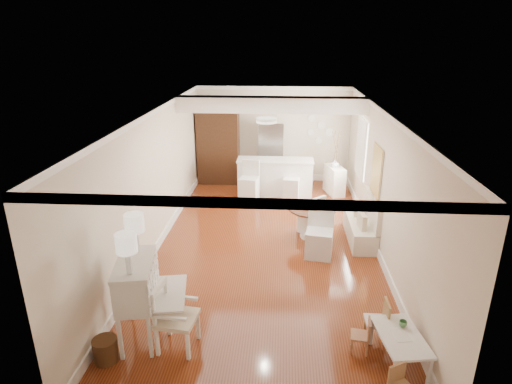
# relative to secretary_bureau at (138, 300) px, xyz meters

# --- Properties ---
(room) EXTENTS (9.00, 9.04, 2.82)m
(room) POSITION_rel_secretary_bureau_xyz_m (1.74, 3.28, 1.36)
(room) COLOR brown
(room) RESTS_ON ground
(secretary_bureau) EXTENTS (1.13, 1.15, 1.25)m
(secretary_bureau) POSITION_rel_secretary_bureau_xyz_m (0.00, 0.00, 0.00)
(secretary_bureau) COLOR silver
(secretary_bureau) RESTS_ON ground
(gustavian_armchair) EXTENTS (0.63, 0.63, 0.98)m
(gustavian_armchair) POSITION_rel_secretary_bureau_xyz_m (0.59, -0.17, -0.13)
(gustavian_armchair) COLOR white
(gustavian_armchair) RESTS_ON ground
(wicker_basket) EXTENTS (0.36, 0.36, 0.33)m
(wicker_basket) POSITION_rel_secretary_bureau_xyz_m (-0.33, -0.50, -0.46)
(wicker_basket) COLOR #4B2D17
(wicker_basket) RESTS_ON ground
(kids_table) EXTENTS (0.68, 0.98, 0.45)m
(kids_table) POSITION_rel_secretary_bureau_xyz_m (3.60, -0.30, -0.40)
(kids_table) COLOR white
(kids_table) RESTS_ON ground
(kids_chair_a) EXTENTS (0.29, 0.29, 0.52)m
(kids_chair_a) POSITION_rel_secretary_bureau_xyz_m (3.12, -0.08, -0.36)
(kids_chair_a) COLOR #9C6747
(kids_chair_a) RESTS_ON ground
(kids_chair_b) EXTENTS (0.31, 0.31, 0.64)m
(kids_chair_b) POSITION_rel_secretary_bureau_xyz_m (3.39, 0.18, -0.30)
(kids_chair_b) COLOR #A27D49
(kids_chair_b) RESTS_ON ground
(banquette) EXTENTS (0.52, 1.60, 0.98)m
(banquette) POSITION_rel_secretary_bureau_xyz_m (3.69, 3.46, -0.13)
(banquette) COLOR silver
(banquette) RESTS_ON ground
(dining_table) EXTENTS (1.31, 1.31, 0.69)m
(dining_table) POSITION_rel_secretary_bureau_xyz_m (2.65, 3.50, -0.28)
(dining_table) COLOR #4C2818
(dining_table) RESTS_ON ground
(slip_chair_near) EXTENTS (0.59, 0.61, 1.09)m
(slip_chair_near) POSITION_rel_secretary_bureau_xyz_m (2.76, 2.66, -0.08)
(slip_chair_near) COLOR white
(slip_chair_near) RESTS_ON ground
(slip_chair_far) EXTENTS (0.61, 0.61, 0.89)m
(slip_chair_far) POSITION_rel_secretary_bureau_xyz_m (2.66, 3.73, -0.18)
(slip_chair_far) COLOR white
(slip_chair_far) RESTS_ON ground
(breakfast_counter) EXTENTS (2.05, 0.65, 1.03)m
(breakfast_counter) POSITION_rel_secretary_bureau_xyz_m (1.80, 6.06, -0.11)
(breakfast_counter) COLOR white
(breakfast_counter) RESTS_ON ground
(bar_stool_left) EXTENTS (0.52, 0.52, 1.13)m
(bar_stool_left) POSITION_rel_secretary_bureau_xyz_m (1.14, 5.41, -0.06)
(bar_stool_left) COLOR white
(bar_stool_left) RESTS_ON ground
(bar_stool_right) EXTENTS (0.45, 0.45, 1.01)m
(bar_stool_right) POSITION_rel_secretary_bureau_xyz_m (2.24, 5.67, -0.12)
(bar_stool_right) COLOR white
(bar_stool_right) RESTS_ON ground
(pantry_cabinet) EXTENTS (1.20, 0.60, 2.30)m
(pantry_cabinet) POSITION_rel_secretary_bureau_xyz_m (0.10, 7.14, 0.53)
(pantry_cabinet) COLOR #381E11
(pantry_cabinet) RESTS_ON ground
(fridge) EXTENTS (0.75, 0.65, 1.80)m
(fridge) POSITION_rel_secretary_bureau_xyz_m (2.00, 7.11, 0.28)
(fridge) COLOR silver
(fridge) RESTS_ON ground
(sideboard) EXTENTS (0.56, 0.88, 0.78)m
(sideboard) POSITION_rel_secretary_bureau_xyz_m (3.44, 6.33, -0.24)
(sideboard) COLOR white
(sideboard) RESTS_ON ground
(pencil_cup) EXTENTS (0.13, 0.13, 0.09)m
(pencil_cup) POSITION_rel_secretary_bureau_xyz_m (3.67, -0.11, -0.13)
(pencil_cup) COLOR #538E54
(pencil_cup) RESTS_ON kids_table
(branch_vase) EXTENTS (0.22, 0.22, 0.21)m
(branch_vase) POSITION_rel_secretary_bureau_xyz_m (3.42, 6.31, 0.26)
(branch_vase) COLOR silver
(branch_vase) RESTS_ON sideboard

